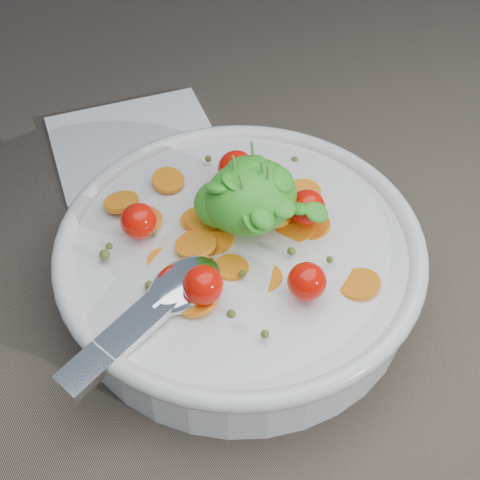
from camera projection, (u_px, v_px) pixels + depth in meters
ground at (262, 272)px, 0.59m from camera, size 6.00×6.00×0.00m
bowl at (240, 259)px, 0.56m from camera, size 0.33×0.30×0.13m
napkin at (135, 144)px, 0.71m from camera, size 0.19×0.18×0.01m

